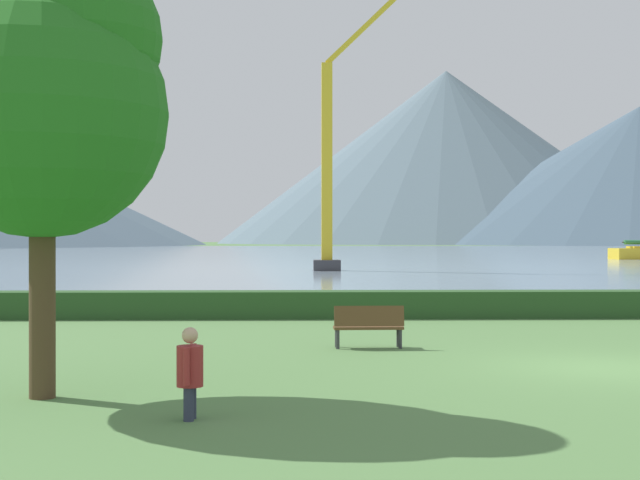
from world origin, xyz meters
The scene contains 9 objects.
ground_plane centered at (0.00, 0.00, 0.00)m, with size 1000.00×1000.00×0.00m, color #517A42.
harbor_water centered at (0.00, 137.00, 0.00)m, with size 320.00×246.00×0.00m, color #8499A8.
hedge_line centered at (0.00, 11.00, 0.41)m, with size 80.00×1.20×0.82m, color #284C23.
park_bench_near_path centered at (-4.20, 3.25, 0.53)m, with size 1.56×0.51×0.95m.
person_seated_viewer centered at (-7.25, -4.70, 0.69)m, with size 0.36×0.57×1.25m.
park_tree centered at (-9.58, -2.94, 4.60)m, with size 3.86×3.86×6.78m.
dock_crane centered at (-3.21, 51.40, 7.19)m, with size 7.49×2.00×21.69m.
distant_hill_central_peak centered at (60.27, 384.48, 37.81)m, with size 200.44×200.44×75.62m, color slate.
distant_hill_east_ridge centered at (126.63, 333.41, 26.48)m, with size 186.74×186.74×52.96m, color #425666.
Camera 1 is at (-5.83, -17.13, 2.45)m, focal length 51.72 mm.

